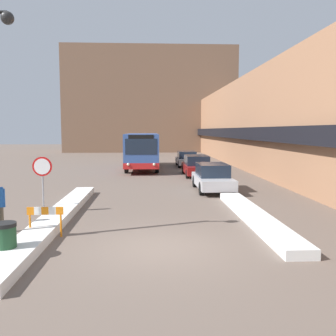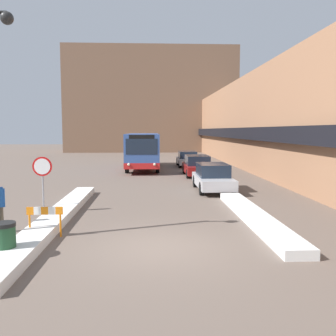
{
  "view_description": "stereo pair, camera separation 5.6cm",
  "coord_description": "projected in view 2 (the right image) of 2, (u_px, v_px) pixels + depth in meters",
  "views": [
    {
      "loc": [
        -0.26,
        -10.24,
        3.28
      ],
      "look_at": [
        0.55,
        5.56,
        1.68
      ],
      "focal_mm": 40.0,
      "sensor_mm": 36.0,
      "label": 1
    },
    {
      "loc": [
        -0.2,
        -10.25,
        3.28
      ],
      "look_at": [
        0.55,
        5.56,
        1.68
      ],
      "focal_mm": 40.0,
      "sensor_mm": 36.0,
      "label": 2
    }
  ],
  "objects": [
    {
      "name": "ground_plane",
      "position": [
        158.0,
        247.0,
        10.52
      ],
      "size": [
        160.0,
        160.0,
        0.0
      ],
      "primitive_type": "plane",
      "color": "#66564C"
    },
    {
      "name": "building_row_right",
      "position": [
        260.0,
        124.0,
        34.46
      ],
      "size": [
        5.5,
        60.0,
        7.77
      ],
      "color": "#996B4C",
      "rests_on": "ground_plane"
    },
    {
      "name": "building_backdrop_far",
      "position": [
        151.0,
        101.0,
        58.62
      ],
      "size": [
        26.0,
        8.0,
        15.78
      ],
      "color": "brown",
      "rests_on": "ground_plane"
    },
    {
      "name": "snow_bank_left",
      "position": [
        56.0,
        218.0,
        13.45
      ],
      "size": [
        0.9,
        12.53,
        0.31
      ],
      "color": "silver",
      "rests_on": "ground_plane"
    },
    {
      "name": "snow_bank_right",
      "position": [
        255.0,
        217.0,
        13.64
      ],
      "size": [
        0.9,
        8.62,
        0.29
      ],
      "color": "silver",
      "rests_on": "ground_plane"
    },
    {
      "name": "city_bus",
      "position": [
        143.0,
        149.0,
        31.83
      ],
      "size": [
        2.63,
        10.19,
        3.0
      ],
      "color": "#335193",
      "rests_on": "ground_plane"
    },
    {
      "name": "parked_car_front",
      "position": [
        213.0,
        177.0,
        20.36
      ],
      "size": [
        1.81,
        4.46,
        1.47
      ],
      "color": "#B7B7BC",
      "rests_on": "ground_plane"
    },
    {
      "name": "parked_car_middle",
      "position": [
        197.0,
        166.0,
        27.05
      ],
      "size": [
        1.85,
        4.62,
        1.47
      ],
      "color": "maroon",
      "rests_on": "ground_plane"
    },
    {
      "name": "parked_car_back",
      "position": [
        187.0,
        159.0,
        34.12
      ],
      "size": [
        1.8,
        4.23,
        1.38
      ],
      "color": "#B7B7BC",
      "rests_on": "ground_plane"
    },
    {
      "name": "stop_sign",
      "position": [
        42.0,
        173.0,
        14.66
      ],
      "size": [
        0.76,
        0.08,
        2.26
      ],
      "color": "gray",
      "rests_on": "ground_plane"
    },
    {
      "name": "trash_bin",
      "position": [
        4.0,
        241.0,
        9.52
      ],
      "size": [
        0.59,
        0.59,
        0.95
      ],
      "color": "#234C2D",
      "rests_on": "ground_plane"
    },
    {
      "name": "construction_barricade",
      "position": [
        45.0,
        216.0,
        11.49
      ],
      "size": [
        1.1,
        0.06,
        0.94
      ],
      "color": "orange",
      "rests_on": "ground_plane"
    }
  ]
}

